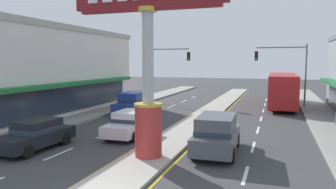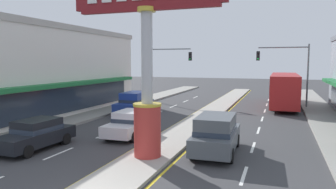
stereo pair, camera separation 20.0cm
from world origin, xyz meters
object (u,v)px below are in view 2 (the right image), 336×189
(traffic_light_left_side, at_px, (166,64))
(bus_mid_left_lane, at_px, (284,88))
(suv_near_left_lane, at_px, (216,134))
(district_sign, at_px, (147,67))
(suv_far_right_lane, at_px, (134,103))
(sedan_far_left_oncoming, at_px, (36,134))
(sedan_near_right_lane, at_px, (130,123))
(storefront_left, at_px, (27,71))
(traffic_light_right_side, at_px, (288,64))

(traffic_light_left_side, bearing_deg, bus_mid_left_lane, 1.95)
(suv_near_left_lane, bearing_deg, district_sign, -144.58)
(suv_far_right_lane, relative_size, sedan_far_left_oncoming, 1.07)
(sedan_near_right_lane, height_order, suv_far_right_lane, suv_far_right_lane)
(storefront_left, bearing_deg, traffic_light_left_side, 53.22)
(traffic_light_right_side, height_order, sedan_far_left_oncoming, traffic_light_right_side)
(traffic_light_right_side, relative_size, bus_mid_left_lane, 0.55)
(traffic_light_left_side, height_order, suv_near_left_lane, traffic_light_left_side)
(traffic_light_left_side, bearing_deg, storefront_left, -126.78)
(suv_near_left_lane, bearing_deg, suv_far_right_lane, 133.84)
(storefront_left, height_order, suv_near_left_lane, storefront_left)
(storefront_left, xyz_separation_m, suv_far_right_lane, (8.87, 2.81, -2.74))
(district_sign, relative_size, sedan_near_right_lane, 1.90)
(suv_far_right_lane, bearing_deg, storefront_left, -162.40)
(traffic_light_left_side, distance_m, sedan_near_right_lane, 16.86)
(storefront_left, xyz_separation_m, suv_near_left_lane, (17.79, -6.48, -2.74))
(district_sign, height_order, traffic_light_left_side, district_sign)
(traffic_light_left_side, distance_m, traffic_light_right_side, 12.79)
(suv_near_left_lane, bearing_deg, traffic_light_left_side, 117.13)
(traffic_light_left_side, height_order, suv_far_right_lane, traffic_light_left_side)
(suv_far_right_lane, bearing_deg, bus_mid_left_lane, 36.67)
(sedan_near_right_lane, bearing_deg, suv_near_left_lane, -18.26)
(bus_mid_left_lane, bearing_deg, storefront_left, -150.54)
(district_sign, distance_m, traffic_light_left_side, 20.96)
(traffic_light_left_side, distance_m, sedan_far_left_oncoming, 20.62)
(sedan_near_right_lane, bearing_deg, storefront_left, 159.20)
(traffic_light_left_side, relative_size, traffic_light_right_side, 1.00)
(traffic_light_right_side, relative_size, sedan_near_right_lane, 1.43)
(suv_near_left_lane, xyz_separation_m, bus_mid_left_lane, (3.30, 18.39, 0.88))
(suv_near_left_lane, bearing_deg, storefront_left, 159.99)
(traffic_light_right_side, bearing_deg, district_sign, -107.97)
(district_sign, xyz_separation_m, suv_near_left_lane, (2.81, 2.00, -3.28))
(bus_mid_left_lane, bearing_deg, suv_far_right_lane, -143.33)
(sedan_far_left_oncoming, bearing_deg, sedan_near_right_lane, 51.97)
(storefront_left, height_order, sedan_far_left_oncoming, storefront_left)
(traffic_light_right_side, distance_m, bus_mid_left_lane, 2.49)
(traffic_light_right_side, bearing_deg, suv_far_right_lane, -146.05)
(sedan_near_right_lane, xyz_separation_m, suv_near_left_lane, (5.62, -1.85, 0.20))
(storefront_left, relative_size, bus_mid_left_lane, 1.90)
(storefront_left, height_order, suv_far_right_lane, storefront_left)
(traffic_light_left_side, xyz_separation_m, suv_far_right_lane, (0.28, -8.67, -3.26))
(suv_near_left_lane, relative_size, bus_mid_left_lane, 0.42)
(traffic_light_right_side, relative_size, suv_near_left_lane, 1.33)
(sedan_near_right_lane, bearing_deg, bus_mid_left_lane, 61.66)
(sedan_near_right_lane, relative_size, suv_near_left_lane, 0.93)
(sedan_near_right_lane, relative_size, sedan_far_left_oncoming, 1.00)
(traffic_light_left_side, xyz_separation_m, sedan_far_left_oncoming, (0.29, -20.32, -3.46))
(traffic_light_right_side, xyz_separation_m, suv_far_right_lane, (-12.50, -8.42, -3.26))
(suv_far_right_lane, distance_m, sedan_far_left_oncoming, 11.65)
(traffic_light_left_side, relative_size, sedan_far_left_oncoming, 1.42)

